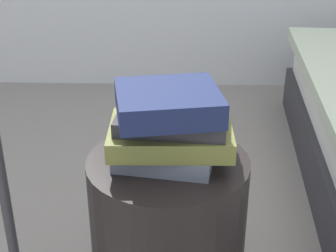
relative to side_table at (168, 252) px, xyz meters
name	(u,v)px	position (x,y,z in m)	size (l,w,h in m)	color
side_table	(168,252)	(0.00, 0.00, 0.00)	(0.40, 0.40, 0.57)	black
book_slate	(166,152)	(-0.01, 0.00, 0.31)	(0.23, 0.17, 0.04)	slate
book_olive	(171,135)	(0.01, 0.01, 0.35)	(0.29, 0.21, 0.05)	olive
book_charcoal	(172,119)	(0.01, 0.01, 0.39)	(0.26, 0.17, 0.04)	#28282D
book_navy	(169,103)	(0.00, -0.01, 0.44)	(0.23, 0.21, 0.06)	#19234C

